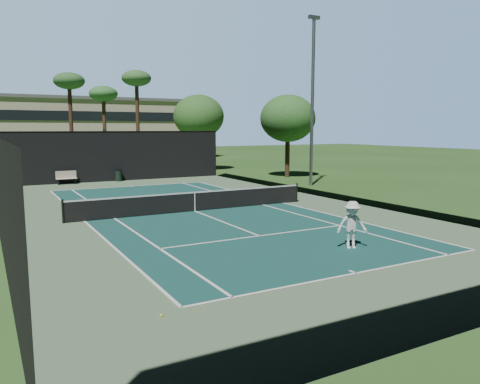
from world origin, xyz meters
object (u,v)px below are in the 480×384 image
Objects in this scene: tennis_ball_d at (142,207)px; tennis_net at (195,201)px; player at (352,225)px; park_bench at (66,177)px; tennis_ball_a at (162,315)px; tennis_ball_c at (193,200)px; trash_bin at (119,175)px; tennis_ball_b at (151,203)px.

tennis_net is at bearing -50.72° from tennis_ball_d.
player is at bearing -78.74° from tennis_net.
tennis_ball_d is at bearing 132.67° from player.
tennis_ball_a is at bearing -94.48° from park_bench.
player is 22.17× the size of tennis_ball_a.
tennis_ball_c is (1.32, 3.36, -0.52)m from tennis_net.
tennis_ball_a is 0.05× the size of park_bench.
tennis_net is at bearing -90.41° from trash_bin.
tennis_ball_a is at bearing -105.44° from tennis_ball_d.
player reaches higher than tennis_ball_b.
tennis_ball_a is at bearing -102.52° from trash_bin.
tennis_ball_a is 28.53m from trash_bin.
tennis_ball_b is at bearing -96.17° from trash_bin.
tennis_ball_d is (-3.35, -0.88, -0.01)m from tennis_ball_c.
park_bench is (-5.80, 25.15, -0.30)m from player.
tennis_ball_a is 27.83m from park_bench.
player reaches higher than tennis_ball_a.
trash_bin is (4.01, 0.11, -0.07)m from park_bench.
trash_bin is at bearing 77.48° from tennis_ball_a.
tennis_ball_a reaches higher than tennis_ball_d.
tennis_ball_d is 13.25m from park_bench.
tennis_ball_b is at bearing 50.18° from tennis_ball_d.
tennis_net is 3.65m from tennis_ball_c.
park_bench is at bearing 98.11° from tennis_ball_d.
trash_bin reaches higher than tennis_ball_c.
tennis_ball_b is 1.28m from tennis_ball_d.
park_bench is at bearing 127.57° from player.
trash_bin is at bearing 1.51° from park_bench.
tennis_ball_b is at bearing 109.24° from tennis_net.
player is at bearing -71.92° from tennis_ball_d.
tennis_ball_c is (-0.58, 12.93, -0.81)m from player.
tennis_ball_d is at bearing 129.28° from tennis_net.
tennis_ball_a is at bearing -137.46° from player.
tennis_ball_c is at bearing 14.67° from tennis_ball_d.
tennis_ball_a is at bearing -116.54° from tennis_net.
park_bench is (-3.90, 15.59, -0.01)m from tennis_net.
player is at bearing -85.94° from trash_bin.
tennis_net is 182.11× the size of tennis_ball_b.
player reaches higher than tennis_net.
trash_bin is (1.32, 12.23, 0.44)m from tennis_ball_b.
tennis_net is 3.71m from tennis_ball_b.
player reaches higher than tennis_ball_d.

